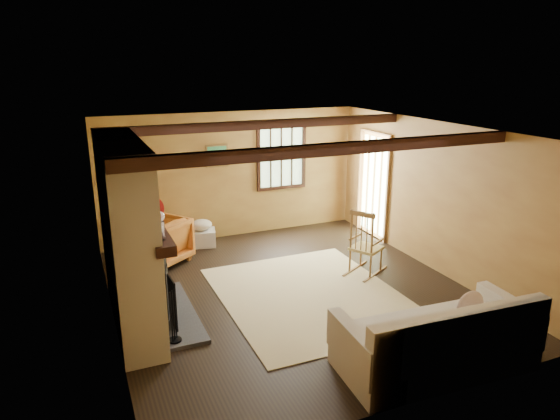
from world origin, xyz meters
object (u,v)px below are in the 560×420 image
rocking_chair (365,246)px  laundry_basket (202,238)px  armchair (159,241)px  fireplace (130,243)px  sofa (438,343)px

rocking_chair → laundry_basket: (-2.10, 2.24, -0.30)m
rocking_chair → armchair: rocking_chair is taller
laundry_basket → armchair: (-0.85, -0.52, 0.24)m
armchair → laundry_basket: bearing=175.8°
fireplace → rocking_chair: size_ratio=2.23×
rocking_chair → armchair: size_ratio=1.26×
sofa → laundry_basket: (-1.43, 4.79, -0.16)m
fireplace → sofa: fireplace is taller
rocking_chair → sofa: (-0.66, -2.55, -0.14)m
rocking_chair → laundry_basket: 3.08m
armchair → sofa: bearing=82.4°
rocking_chair → fireplace: bearing=63.2°
laundry_basket → rocking_chair: bearing=-46.9°
laundry_basket → armchair: size_ratio=0.59×
rocking_chair → laundry_basket: bearing=13.4°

